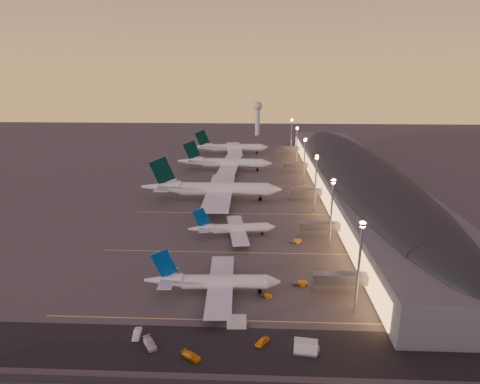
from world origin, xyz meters
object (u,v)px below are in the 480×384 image
(airliner_narrow_south, at_px, (213,282))
(airliner_wide_near, at_px, (212,189))
(service_van_d, at_px, (262,341))
(baggage_tug_c, at_px, (296,241))
(catering_truck_b, at_px, (307,348))
(radar_tower, at_px, (258,113))
(catering_truck_a, at_px, (238,322))
(service_van_b, at_px, (191,356))
(airliner_narrow_north, at_px, (232,229))
(service_van_c, at_px, (150,344))
(airliner_wide_far, at_px, (230,148))
(baggage_tug_b, at_px, (301,283))
(baggage_tug_a, at_px, (267,296))
(service_van_a, at_px, (137,334))
(airliner_wide_mid, at_px, (225,163))

(airliner_narrow_south, distance_m, airliner_wide_near, 86.27)
(service_van_d, bearing_deg, baggage_tug_c, 116.04)
(baggage_tug_c, xyz_separation_m, catering_truck_b, (-3.27, -60.87, 0.96))
(radar_tower, bearing_deg, catering_truck_a, -90.87)
(baggage_tug_c, relative_size, catering_truck_b, 0.72)
(baggage_tug_c, distance_m, service_van_b, 70.10)
(airliner_narrow_north, bearing_deg, baggage_tug_c, -20.85)
(service_van_b, height_order, service_van_c, service_van_c)
(airliner_narrow_north, distance_m, airliner_wide_far, 157.11)
(radar_tower, bearing_deg, airliner_wide_near, -96.15)
(airliner_wide_near, distance_m, service_van_c, 109.64)
(airliner_narrow_north, distance_m, airliner_wide_near, 46.02)
(airliner_wide_near, relative_size, radar_tower, 2.11)
(service_van_b, bearing_deg, baggage_tug_b, -7.81)
(baggage_tug_a, bearing_deg, service_van_a, -135.40)
(airliner_wide_mid, bearing_deg, airliner_narrow_south, -84.72)
(airliner_narrow_south, bearing_deg, airliner_wide_near, 94.10)
(airliner_narrow_south, xyz_separation_m, airliner_wide_far, (-8.44, 198.22, 1.27))
(airliner_wide_near, bearing_deg, airliner_wide_mid, 87.93)
(airliner_narrow_south, distance_m, airliner_wide_far, 198.40)
(service_van_a, bearing_deg, airliner_wide_near, 81.50)
(service_van_b, bearing_deg, radar_tower, 29.44)
(airliner_wide_near, bearing_deg, service_van_c, -91.87)
(baggage_tug_b, height_order, service_van_d, service_van_d)
(airliner_wide_far, bearing_deg, airliner_narrow_south, -92.74)
(baggage_tug_c, bearing_deg, service_van_c, -131.31)
(baggage_tug_a, bearing_deg, radar_tower, 104.85)
(radar_tower, distance_m, service_van_c, 317.51)
(baggage_tug_a, height_order, service_van_c, service_van_c)
(airliner_wide_mid, xyz_separation_m, service_van_b, (6.18, -174.11, -4.27))
(catering_truck_a, xyz_separation_m, service_van_b, (-9.78, -11.95, -0.70))
(airliner_narrow_north, distance_m, service_van_b, 69.29)
(service_van_b, distance_m, service_van_d, 16.79)
(airliner_narrow_south, distance_m, service_van_a, 26.18)
(airliner_wide_near, distance_m, service_van_d, 110.26)
(airliner_narrow_north, relative_size, airliner_wide_near, 0.49)
(airliner_wide_near, bearing_deg, baggage_tug_a, -74.54)
(airliner_wide_near, bearing_deg, baggage_tug_c, -53.80)
(baggage_tug_a, bearing_deg, service_van_c, -127.26)
(airliner_wide_mid, distance_m, airliner_wide_far, 51.63)
(radar_tower, height_order, baggage_tug_c, radar_tower)
(baggage_tug_a, distance_m, service_van_d, 20.11)
(catering_truck_a, bearing_deg, airliner_wide_far, 92.31)
(service_van_d, bearing_deg, service_van_a, -143.93)
(service_van_a, relative_size, service_van_c, 0.89)
(baggage_tug_a, bearing_deg, airliner_wide_far, 111.09)
(baggage_tug_b, relative_size, service_van_c, 0.82)
(catering_truck_a, height_order, service_van_b, catering_truck_a)
(airliner_wide_near, bearing_deg, catering_truck_a, -80.72)
(airliner_wide_near, height_order, airliner_wide_far, airliner_wide_near)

